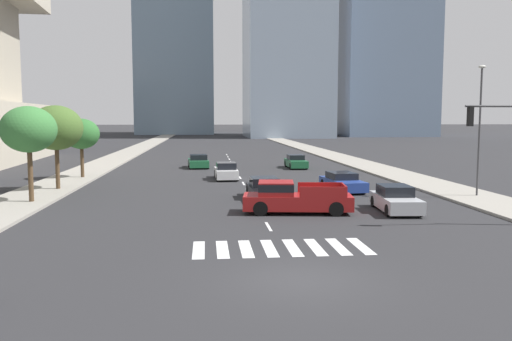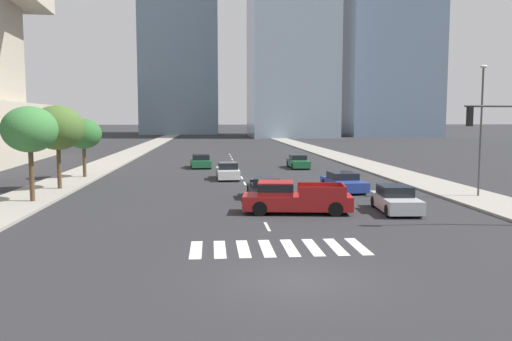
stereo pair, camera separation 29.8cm
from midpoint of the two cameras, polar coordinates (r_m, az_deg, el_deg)
The scene contains 16 objects.
ground_plane at distance 16.50m, azimuth 4.24°, elevation -11.82°, with size 800.00×800.00×0.00m, color #28282B.
sidewalk_east at distance 48.65m, azimuth 14.33°, elevation -0.22°, with size 4.00×260.00×0.15m, color gray.
sidewalk_west at distance 47.09m, azimuth -19.11°, elevation -0.55°, with size 4.00×260.00×0.15m, color gray.
crosswalk_near at distance 20.29m, azimuth 2.32°, elevation -8.45°, with size 6.75×2.71×0.01m.
lane_divider_center at distance 47.82m, azimuth -2.25°, elevation -0.24°, with size 0.14×50.00×0.01m.
pickup_truck at distance 27.46m, azimuth 3.66°, elevation -2.99°, with size 5.87×2.69×1.67m.
sedan_green_0 at distance 52.43m, azimuth 4.22°, elevation 0.94°, with size 1.78×4.49×1.32m.
sedan_blue_1 at distance 36.32m, azimuth 9.20°, elevation -1.27°, with size 2.31×4.92×1.26m.
sedan_silver_2 at distance 28.84m, azimuth 14.73°, elevation -3.11°, with size 2.08×4.40×1.39m.
sedan_white_3 at distance 42.72m, azimuth -3.49°, elevation -0.11°, with size 1.89×4.34×1.39m.
sedan_green_4 at distance 52.79m, azimuth -6.49°, elevation 0.96°, with size 2.19×4.35×1.34m.
sedan_black_5 at distance 32.36m, azimuth 0.66°, elevation -2.04°, with size 1.99×4.48×1.31m.
street_lamp_east at distance 35.21m, azimuth 23.06°, elevation 4.98°, with size 0.50×0.24×8.07m.
street_tree_nearest at distance 32.83m, azimuth -23.85°, elevation 4.10°, with size 3.15×3.15×5.53m.
street_tree_second at distance 38.12m, azimuth -21.25°, elevation 4.36°, with size 3.59×3.59×5.70m.
street_tree_third at distance 45.10m, azimuth -18.75°, elevation 3.80°, with size 2.93×2.93×4.80m.
Camera 1 is at (-2.84, -15.49, 4.97)m, focal length 36.57 mm.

